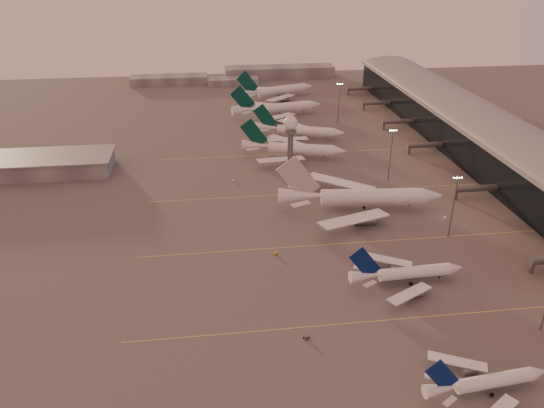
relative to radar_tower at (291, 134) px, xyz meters
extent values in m
plane|color=#575455|center=(-5.00, -120.00, -20.95)|extent=(700.00, 700.00, 0.00)
cube|color=#F1E755|center=(25.00, -110.00, -20.94)|extent=(180.00, 0.25, 0.02)
cube|color=#F1E755|center=(25.00, -65.00, -20.94)|extent=(180.00, 0.25, 0.02)
cube|color=#F1E755|center=(25.00, -20.00, -20.94)|extent=(180.00, 0.25, 0.02)
cube|color=#F1E755|center=(25.00, 30.00, -20.94)|extent=(180.00, 0.25, 0.02)
cube|color=black|center=(103.00, -10.00, -11.95)|extent=(36.00, 360.00, 18.00)
cylinder|color=gray|center=(103.00, -10.00, -2.95)|extent=(10.08, 360.00, 10.08)
cube|color=gray|center=(103.00, -10.00, -2.75)|extent=(40.00, 362.00, 0.80)
cube|color=slate|center=(67.00, -92.00, -18.75)|extent=(1.20, 1.20, 4.40)
cylinder|color=slate|center=(77.00, -34.00, -16.45)|extent=(22.00, 2.80, 2.80)
cube|color=slate|center=(67.00, -34.00, -18.75)|extent=(1.20, 1.20, 4.40)
cylinder|color=slate|center=(77.00, 22.00, -16.45)|extent=(22.00, 2.80, 2.80)
cube|color=slate|center=(67.00, 22.00, -18.75)|extent=(1.20, 1.20, 4.40)
cylinder|color=slate|center=(77.00, 64.00, -16.45)|extent=(22.00, 2.80, 2.80)
cube|color=slate|center=(67.00, 64.00, -18.75)|extent=(1.20, 1.20, 4.40)
cylinder|color=slate|center=(77.00, 106.00, -16.45)|extent=(22.00, 2.80, 2.80)
cube|color=slate|center=(67.00, 106.00, -18.75)|extent=(1.20, 1.20, 4.40)
cylinder|color=slate|center=(77.00, 146.00, -16.45)|extent=(22.00, 2.80, 2.80)
cube|color=slate|center=(67.00, 146.00, -18.75)|extent=(1.20, 1.20, 4.40)
cube|color=slate|center=(-125.00, 20.00, -16.95)|extent=(80.00, 25.00, 8.00)
cube|color=gray|center=(-125.00, 20.00, -12.75)|extent=(82.00, 27.00, 0.60)
cylinder|color=slate|center=(0.00, 0.00, -9.95)|extent=(2.60, 2.60, 22.00)
cylinder|color=slate|center=(0.00, 0.00, 1.55)|extent=(5.20, 5.20, 1.20)
sphere|color=white|center=(0.00, 0.00, 5.45)|extent=(6.40, 6.40, 6.40)
cylinder|color=slate|center=(0.00, 0.00, 9.15)|extent=(0.16, 0.16, 2.00)
cylinder|color=slate|center=(50.00, -65.00, -8.45)|extent=(0.56, 0.56, 25.00)
cube|color=slate|center=(50.00, -65.00, 3.55)|extent=(3.60, 0.25, 0.25)
sphere|color=#FFEABF|center=(48.50, -65.00, 3.15)|extent=(0.56, 0.56, 0.56)
sphere|color=#FFEABF|center=(49.50, -65.00, 3.15)|extent=(0.56, 0.56, 0.56)
sphere|color=#FFEABF|center=(50.50, -65.00, 3.15)|extent=(0.56, 0.56, 0.56)
sphere|color=#FFEABF|center=(51.50, -65.00, 3.15)|extent=(0.56, 0.56, 0.56)
cylinder|color=slate|center=(45.00, -10.00, -8.45)|extent=(0.56, 0.56, 25.00)
cube|color=slate|center=(45.00, -10.00, 3.55)|extent=(3.60, 0.25, 0.25)
sphere|color=#FFEABF|center=(43.50, -10.00, 3.15)|extent=(0.56, 0.56, 0.56)
sphere|color=#FFEABF|center=(44.50, -10.00, 3.15)|extent=(0.56, 0.56, 0.56)
sphere|color=#FFEABF|center=(45.50, -10.00, 3.15)|extent=(0.56, 0.56, 0.56)
sphere|color=#FFEABF|center=(46.50, -10.00, 3.15)|extent=(0.56, 0.56, 0.56)
cylinder|color=slate|center=(43.00, 80.00, -8.45)|extent=(0.56, 0.56, 25.00)
cube|color=slate|center=(43.00, 80.00, 3.55)|extent=(3.60, 0.25, 0.25)
sphere|color=#FFEABF|center=(41.50, 80.00, 3.15)|extent=(0.56, 0.56, 0.56)
sphere|color=#FFEABF|center=(42.50, 80.00, 3.15)|extent=(0.56, 0.56, 0.56)
sphere|color=#FFEABF|center=(43.50, 80.00, 3.15)|extent=(0.56, 0.56, 0.56)
sphere|color=#FFEABF|center=(44.50, 80.00, 3.15)|extent=(0.56, 0.56, 0.56)
cube|color=slate|center=(-65.00, 200.00, -17.95)|extent=(60.00, 18.00, 6.00)
cube|color=slate|center=(25.00, 210.00, -16.45)|extent=(90.00, 20.00, 9.00)
cube|color=slate|center=(-15.00, 190.00, -18.45)|extent=(40.00, 15.00, 5.00)
cylinder|color=white|center=(27.97, -139.82, -18.12)|extent=(20.63, 5.34, 3.47)
cylinder|color=navy|center=(27.97, -139.82, -18.90)|extent=(20.14, 4.34, 2.50)
cone|color=white|center=(40.09, -138.70, -18.12)|extent=(4.25, 3.82, 3.47)
cone|color=white|center=(13.56, -141.16, -17.68)|extent=(8.84, 4.25, 3.47)
cube|color=gray|center=(26.06, -146.55, -19.33)|extent=(0.29, 0.25, 1.39)
cube|color=white|center=(22.19, -131.78, -18.72)|extent=(14.93, 8.85, 1.09)
cylinder|color=gray|center=(24.86, -133.56, -20.31)|extent=(4.14, 2.61, 2.26)
cube|color=gray|center=(24.86, -133.56, -19.33)|extent=(0.29, 0.25, 1.39)
cube|color=navy|center=(13.13, -141.20, -13.39)|extent=(9.52, 1.20, 10.35)
cube|color=white|center=(13.95, -145.09, -17.60)|extent=(4.14, 3.32, 0.23)
cube|color=white|center=(13.22, -137.23, -17.60)|extent=(4.22, 2.78, 0.23)
cylinder|color=black|center=(35.69, -139.11, -20.49)|extent=(0.46, 0.46, 0.91)
cylinder|color=black|center=(26.15, -137.97, -20.45)|extent=(1.04, 0.55, 1.01)
cylinder|color=black|center=(26.52, -141.98, -20.45)|extent=(1.04, 0.55, 1.01)
cylinder|color=white|center=(25.83, -92.28, -17.67)|extent=(23.76, 4.97, 4.02)
cylinder|color=navy|center=(25.83, -92.28, -18.57)|extent=(23.24, 3.82, 2.89)
cone|color=white|center=(39.91, -91.71, -17.67)|extent=(4.73, 4.20, 4.02)
cone|color=white|center=(9.08, -92.95, -17.17)|extent=(10.06, 4.42, 4.02)
cube|color=white|center=(20.43, -102.40, -18.37)|extent=(16.75, 12.04, 1.26)
cylinder|color=gray|center=(23.22, -99.94, -20.21)|extent=(4.67, 2.80, 2.61)
cube|color=gray|center=(23.22, -99.94, -19.08)|extent=(0.33, 0.28, 1.61)
cube|color=white|center=(19.64, -82.63, -18.37)|extent=(17.11, 10.97, 1.26)
cylinder|color=gray|center=(22.61, -84.85, -20.21)|extent=(4.67, 2.80, 2.61)
cube|color=gray|center=(22.61, -84.85, -19.08)|extent=(0.33, 0.28, 1.61)
cube|color=navy|center=(8.59, -92.97, -12.19)|extent=(11.04, 0.81, 11.98)
cube|color=white|center=(9.30, -97.52, -17.07)|extent=(4.84, 3.68, 0.26)
cube|color=white|center=(8.93, -88.38, -17.07)|extent=(4.87, 3.41, 0.26)
cylinder|color=black|center=(34.80, -91.92, -20.42)|extent=(0.53, 0.53, 1.06)
cylinder|color=black|center=(23.83, -90.03, -20.37)|extent=(1.18, 0.58, 1.16)
cylinder|color=black|center=(24.02, -94.68, -20.37)|extent=(1.18, 0.58, 1.16)
cylinder|color=white|center=(27.79, -39.01, -16.42)|extent=(42.24, 10.74, 6.53)
cylinder|color=white|center=(27.79, -39.01, -17.89)|extent=(41.22, 8.84, 4.70)
cone|color=white|center=(52.60, -41.55, -16.42)|extent=(8.71, 7.32, 6.53)
cone|color=white|center=(-1.71, -36.00, -15.60)|extent=(18.10, 8.28, 6.53)
cube|color=white|center=(15.88, -55.26, -17.56)|extent=(30.40, 17.75, 1.94)
cylinder|color=gray|center=(21.33, -51.69, -20.21)|extent=(8.48, 5.04, 4.24)
cube|color=gray|center=(21.33, -51.69, -18.71)|extent=(0.34, 0.29, 2.61)
cube|color=white|center=(19.41, -20.69, -17.56)|extent=(28.78, 22.47, 1.94)
cylinder|color=gray|center=(24.02, -25.29, -20.21)|extent=(8.48, 5.04, 4.24)
cube|color=gray|center=(24.02, -25.29, -18.71)|extent=(0.34, 0.29, 2.61)
cube|color=#B4B6BC|center=(-2.59, -35.91, -7.89)|extent=(18.04, 2.21, 19.38)
cube|color=white|center=(-2.88, -44.01, -15.44)|extent=(8.64, 5.64, 0.26)
cube|color=white|center=(-1.24, -27.92, -15.44)|extent=(8.47, 6.84, 0.26)
cylinder|color=black|center=(43.59, -40.63, -20.42)|extent=(0.53, 0.53, 1.05)
cylinder|color=black|center=(24.67, -36.36, -20.37)|extent=(1.21, 0.64, 1.16)
cylinder|color=black|center=(24.20, -40.97, -20.37)|extent=(1.21, 0.64, 1.16)
cylinder|color=white|center=(9.24, 23.80, -17.17)|extent=(33.27, 14.45, 5.34)
cylinder|color=white|center=(9.24, 23.80, -18.38)|extent=(32.21, 12.83, 3.84)
cone|color=white|center=(28.20, 18.23, -17.17)|extent=(7.65, 6.93, 5.34)
cone|color=white|center=(-13.30, 30.43, -16.51)|extent=(14.82, 9.04, 5.34)
cube|color=white|center=(-2.51, 12.74, -18.11)|extent=(24.66, 10.30, 1.58)
cylinder|color=gray|center=(2.30, 14.76, -20.30)|extent=(7.13, 5.14, 3.47)
cube|color=gray|center=(2.30, 14.76, -19.04)|extent=(0.33, 0.30, 2.14)
cube|color=white|center=(5.34, 39.46, -18.11)|extent=(21.07, 20.79, 1.58)
cylinder|color=gray|center=(8.30, 35.16, -20.30)|extent=(7.13, 5.14, 3.47)
cube|color=gray|center=(8.30, 35.16, -19.04)|extent=(0.33, 0.30, 2.14)
cube|color=#063B31|center=(-13.96, 30.62, -10.13)|extent=(14.18, 4.45, 15.80)
cube|color=white|center=(-15.33, 24.34, -16.37)|extent=(6.72, 3.44, 0.23)
cube|color=white|center=(-11.72, 36.64, -16.37)|extent=(6.35, 6.09, 0.23)
cylinder|color=black|center=(21.31, 20.26, -20.49)|extent=(0.46, 0.46, 0.92)
cylinder|color=black|center=(7.25, 26.50, -20.44)|extent=(1.10, 0.73, 1.01)
cylinder|color=black|center=(6.11, 22.61, -20.44)|extent=(1.10, 0.73, 1.01)
cylinder|color=white|center=(17.27, 53.18, -17.34)|extent=(31.66, 14.92, 5.11)
cylinder|color=white|center=(17.27, 53.18, -18.49)|extent=(30.61, 13.36, 3.68)
cone|color=white|center=(35.20, 47.17, -17.34)|extent=(7.44, 6.79, 5.11)
cone|color=white|center=(-4.05, 60.33, -16.70)|extent=(14.22, 9.07, 5.11)
cube|color=white|center=(5.63, 43.03, -18.23)|extent=(23.57, 9.04, 1.51)
cylinder|color=gray|center=(10.31, 44.78, -20.33)|extent=(6.87, 5.10, 3.32)
cube|color=gray|center=(10.31, 44.78, -19.13)|extent=(0.32, 0.29, 2.04)
cube|color=white|center=(14.11, 68.30, -18.23)|extent=(19.69, 20.36, 1.51)
cylinder|color=gray|center=(16.78, 64.08, -20.33)|extent=(6.87, 5.10, 3.32)
cube|color=gray|center=(16.78, 64.08, -19.13)|extent=(0.32, 0.29, 2.04)
cube|color=#063B31|center=(-4.68, 60.54, -10.60)|extent=(13.43, 4.76, 15.12)
cube|color=white|center=(-6.21, 54.59, -16.57)|extent=(6.38, 3.08, 0.22)
cube|color=white|center=(-2.31, 66.21, -16.57)|extent=(5.98, 5.94, 0.22)
cylinder|color=black|center=(28.69, 49.35, -20.51)|extent=(0.44, 0.44, 0.88)
cylinder|color=black|center=(15.47, 55.83, -20.46)|extent=(1.06, 0.73, 0.97)
cylinder|color=black|center=(14.23, 52.15, -20.46)|extent=(1.06, 0.73, 0.97)
cylinder|color=white|center=(11.78, 99.81, -16.76)|extent=(37.20, 12.72, 5.93)
cylinder|color=white|center=(11.78, 99.81, -18.09)|extent=(36.17, 10.95, 4.27)
cone|color=white|center=(33.31, 103.93, -16.76)|extent=(8.10, 7.16, 5.93)
cone|color=white|center=(-13.84, 94.92, -16.02)|extent=(16.25, 8.71, 5.93)
cube|color=white|center=(5.78, 82.93, -17.80)|extent=(24.66, 21.54, 1.75)
cylinder|color=gray|center=(9.51, 87.36, -20.23)|extent=(7.71, 5.12, 3.85)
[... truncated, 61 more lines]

